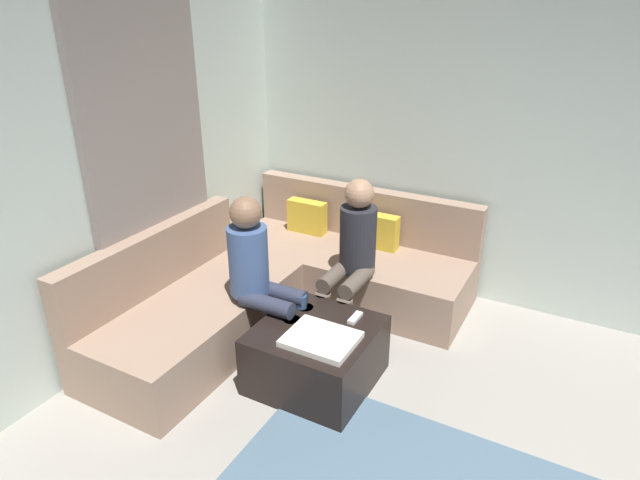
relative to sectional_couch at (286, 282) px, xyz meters
name	(u,v)px	position (x,y,z in m)	size (l,w,h in m)	color
wall_back	(602,156)	(2.08, 1.06, 1.07)	(6.00, 0.12, 2.70)	silver
curtain_panel	(151,173)	(-0.76, -0.58, 0.97)	(0.06, 1.10, 2.50)	gray
sectional_couch	(286,282)	(0.00, 0.00, 0.00)	(2.10, 2.55, 0.87)	#9E7F6B
ottoman	(316,355)	(0.65, -0.66, -0.07)	(0.76, 0.76, 0.42)	black
folded_blanket	(321,339)	(0.75, -0.78, 0.16)	(0.44, 0.36, 0.04)	white
coffee_mug	(301,301)	(0.43, -0.48, 0.19)	(0.08, 0.08, 0.10)	#334C72
game_remote	(355,318)	(0.83, -0.44, 0.15)	(0.05, 0.15, 0.02)	white
person_on_couch_back	(352,252)	(0.56, 0.06, 0.38)	(0.30, 0.60, 1.20)	brown
person_on_couch_side	(260,273)	(0.15, -0.56, 0.38)	(0.60, 0.30, 1.20)	#2D3347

